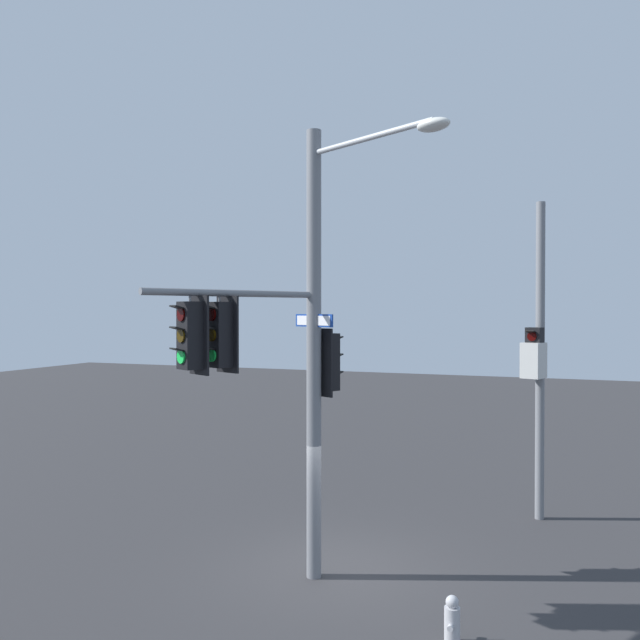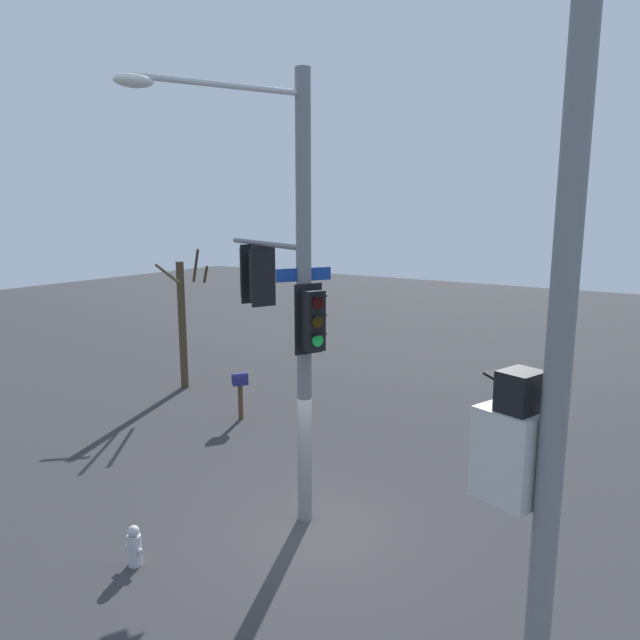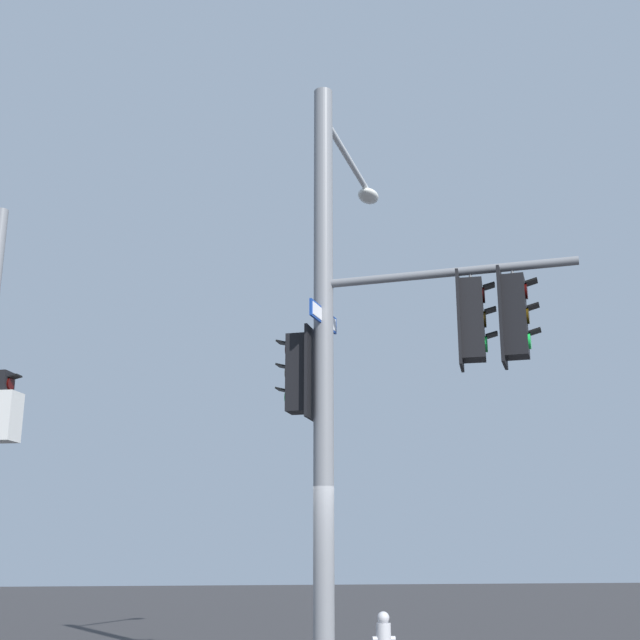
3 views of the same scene
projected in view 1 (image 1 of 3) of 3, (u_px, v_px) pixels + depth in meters
name	position (u px, v px, depth m)	size (l,w,h in m)	color
ground_plane	(339.00, 570.00, 12.75)	(80.00, 80.00, 0.00)	#323032
main_signal_pole_assembly	(293.00, 337.00, 11.88)	(3.78, 4.58, 8.44)	slate
secondary_pole_assembly	(537.00, 359.00, 15.72)	(0.81, 0.61, 7.67)	slate
fire_hydrant	(452.00, 621.00, 9.94)	(0.38, 0.24, 0.73)	#B2B2B7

